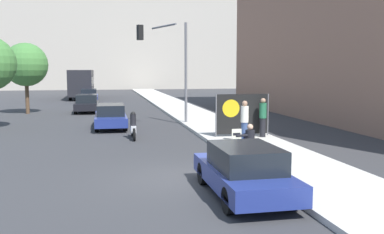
{
  "coord_description": "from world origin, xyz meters",
  "views": [
    {
      "loc": [
        -2.32,
        -12.58,
        3.3
      ],
      "look_at": [
        1.02,
        3.69,
        1.48
      ],
      "focal_mm": 40.0,
      "sensor_mm": 36.0,
      "label": 1
    }
  ],
  "objects_px": {
    "car_on_road_nearest": "(111,116)",
    "motorcycle_on_road": "(133,127)",
    "city_bus_on_road": "(82,82)",
    "traffic_light_pole": "(170,55)",
    "car_on_road_midblock": "(87,103)",
    "parked_car_curbside": "(244,171)",
    "jogger_on_sidewalk": "(245,121)",
    "pedestrian_behind": "(263,117)",
    "seated_protester": "(250,140)",
    "protest_banner": "(242,114)",
    "car_on_road_distant": "(89,96)",
    "street_tree_midblock": "(26,65)"
  },
  "relations": [
    {
      "from": "car_on_road_nearest",
      "to": "parked_car_curbside",
      "type": "bearing_deg",
      "value": -77.3
    },
    {
      "from": "traffic_light_pole",
      "to": "jogger_on_sidewalk",
      "type": "bearing_deg",
      "value": -74.12
    },
    {
      "from": "traffic_light_pole",
      "to": "motorcycle_on_road",
      "type": "xyz_separation_m",
      "value": [
        -2.48,
        -4.44,
        -3.63
      ]
    },
    {
      "from": "protest_banner",
      "to": "car_on_road_midblock",
      "type": "distance_m",
      "value": 16.95
    },
    {
      "from": "seated_protester",
      "to": "street_tree_midblock",
      "type": "height_order",
      "value": "street_tree_midblock"
    },
    {
      "from": "street_tree_midblock",
      "to": "pedestrian_behind",
      "type": "bearing_deg",
      "value": -49.58
    },
    {
      "from": "protest_banner",
      "to": "car_on_road_distant",
      "type": "relative_size",
      "value": 0.59
    },
    {
      "from": "street_tree_midblock",
      "to": "motorcycle_on_road",
      "type": "bearing_deg",
      "value": -62.52
    },
    {
      "from": "pedestrian_behind",
      "to": "parked_car_curbside",
      "type": "xyz_separation_m",
      "value": [
        -3.76,
        -8.47,
        -0.42
      ]
    },
    {
      "from": "parked_car_curbside",
      "to": "car_on_road_nearest",
      "type": "relative_size",
      "value": 0.9
    },
    {
      "from": "parked_car_curbside",
      "to": "car_on_road_midblock",
      "type": "relative_size",
      "value": 1.02
    },
    {
      "from": "motorcycle_on_road",
      "to": "city_bus_on_road",
      "type": "bearing_deg",
      "value": 97.09
    },
    {
      "from": "pedestrian_behind",
      "to": "car_on_road_midblock",
      "type": "height_order",
      "value": "pedestrian_behind"
    },
    {
      "from": "protest_banner",
      "to": "motorcycle_on_road",
      "type": "bearing_deg",
      "value": 165.95
    },
    {
      "from": "car_on_road_distant",
      "to": "motorcycle_on_road",
      "type": "distance_m",
      "value": 23.93
    },
    {
      "from": "protest_banner",
      "to": "city_bus_on_road",
      "type": "distance_m",
      "value": 33.9
    },
    {
      "from": "jogger_on_sidewalk",
      "to": "pedestrian_behind",
      "type": "distance_m",
      "value": 1.91
    },
    {
      "from": "jogger_on_sidewalk",
      "to": "street_tree_midblock",
      "type": "height_order",
      "value": "street_tree_midblock"
    },
    {
      "from": "car_on_road_midblock",
      "to": "motorcycle_on_road",
      "type": "xyz_separation_m",
      "value": [
        2.7,
        -13.78,
        -0.15
      ]
    },
    {
      "from": "seated_protester",
      "to": "jogger_on_sidewalk",
      "type": "height_order",
      "value": "jogger_on_sidewalk"
    },
    {
      "from": "car_on_road_distant",
      "to": "street_tree_midblock",
      "type": "xyz_separation_m",
      "value": [
        -4.22,
        -10.14,
        2.99
      ]
    },
    {
      "from": "jogger_on_sidewalk",
      "to": "motorcycle_on_road",
      "type": "xyz_separation_m",
      "value": [
        -4.61,
        3.06,
        -0.54
      ]
    },
    {
      "from": "parked_car_curbside",
      "to": "seated_protester",
      "type": "bearing_deg",
      "value": 68.58
    },
    {
      "from": "car_on_road_nearest",
      "to": "motorcycle_on_road",
      "type": "distance_m",
      "value": 4.24
    },
    {
      "from": "jogger_on_sidewalk",
      "to": "protest_banner",
      "type": "distance_m",
      "value": 1.85
    },
    {
      "from": "car_on_road_midblock",
      "to": "protest_banner",
      "type": "bearing_deg",
      "value": -62.68
    },
    {
      "from": "seated_protester",
      "to": "car_on_road_nearest",
      "type": "xyz_separation_m",
      "value": [
        -4.79,
        10.28,
        -0.12
      ]
    },
    {
      "from": "city_bus_on_road",
      "to": "motorcycle_on_road",
      "type": "bearing_deg",
      "value": -82.91
    },
    {
      "from": "protest_banner",
      "to": "parked_car_curbside",
      "type": "distance_m",
      "value": 9.37
    },
    {
      "from": "motorcycle_on_road",
      "to": "street_tree_midblock",
      "type": "distance_m",
      "value": 15.67
    },
    {
      "from": "parked_car_curbside",
      "to": "motorcycle_on_road",
      "type": "bearing_deg",
      "value": 102.26
    },
    {
      "from": "car_on_road_midblock",
      "to": "city_bus_on_road",
      "type": "bearing_deg",
      "value": 93.93
    },
    {
      "from": "city_bus_on_road",
      "to": "street_tree_midblock",
      "type": "relative_size",
      "value": 2.0
    },
    {
      "from": "traffic_light_pole",
      "to": "parked_car_curbside",
      "type": "relative_size",
      "value": 1.4
    },
    {
      "from": "protest_banner",
      "to": "city_bus_on_road",
      "type": "bearing_deg",
      "value": 105.38
    },
    {
      "from": "jogger_on_sidewalk",
      "to": "car_on_road_midblock",
      "type": "bearing_deg",
      "value": -30.08
    },
    {
      "from": "car_on_road_nearest",
      "to": "car_on_road_midblock",
      "type": "bearing_deg",
      "value": 99.9
    },
    {
      "from": "traffic_light_pole",
      "to": "car_on_road_midblock",
      "type": "distance_m",
      "value": 11.24
    },
    {
      "from": "parked_car_curbside",
      "to": "car_on_road_distant",
      "type": "relative_size",
      "value": 0.94
    },
    {
      "from": "car_on_road_midblock",
      "to": "motorcycle_on_road",
      "type": "bearing_deg",
      "value": -78.93
    },
    {
      "from": "parked_car_curbside",
      "to": "car_on_road_nearest",
      "type": "xyz_separation_m",
      "value": [
        -3.22,
        14.29,
        0.01
      ]
    },
    {
      "from": "car_on_road_distant",
      "to": "motorcycle_on_road",
      "type": "xyz_separation_m",
      "value": [
        2.86,
        -23.76,
        -0.15
      ]
    },
    {
      "from": "motorcycle_on_road",
      "to": "traffic_light_pole",
      "type": "bearing_deg",
      "value": 60.77
    },
    {
      "from": "jogger_on_sidewalk",
      "to": "parked_car_curbside",
      "type": "bearing_deg",
      "value": 107.81
    },
    {
      "from": "pedestrian_behind",
      "to": "car_on_road_distant",
      "type": "bearing_deg",
      "value": -120.07
    },
    {
      "from": "car_on_road_nearest",
      "to": "pedestrian_behind",
      "type": "bearing_deg",
      "value": -39.83
    },
    {
      "from": "seated_protester",
      "to": "protest_banner",
      "type": "xyz_separation_m",
      "value": [
        1.29,
        4.89,
        0.41
      ]
    },
    {
      "from": "jogger_on_sidewalk",
      "to": "street_tree_midblock",
      "type": "bearing_deg",
      "value": -18.5
    },
    {
      "from": "jogger_on_sidewalk",
      "to": "parked_car_curbside",
      "type": "distance_m",
      "value": 7.53
    },
    {
      "from": "pedestrian_behind",
      "to": "parked_car_curbside",
      "type": "height_order",
      "value": "pedestrian_behind"
    }
  ]
}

